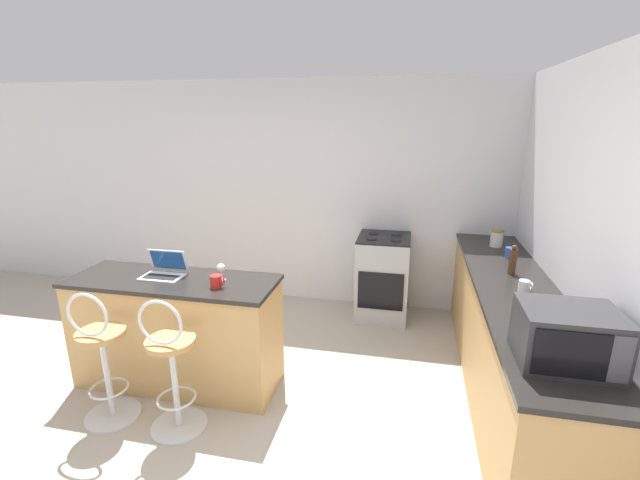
% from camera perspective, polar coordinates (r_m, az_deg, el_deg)
% --- Properties ---
extents(ground_plane, '(20.00, 20.00, 0.00)m').
position_cam_1_polar(ground_plane, '(3.43, -15.30, -23.98)').
color(ground_plane, '#ADA393').
extents(wall_back, '(12.00, 0.06, 2.60)m').
position_cam_1_polar(wall_back, '(5.10, -3.30, 6.12)').
color(wall_back, silver).
rests_on(wall_back, ground_plane).
extents(wall_right, '(0.06, 12.00, 2.60)m').
position_cam_1_polar(wall_right, '(2.71, 36.79, -6.11)').
color(wall_right, silver).
rests_on(wall_right, ground_plane).
extents(breakfast_bar, '(1.69, 0.60, 0.93)m').
position_cam_1_polar(breakfast_bar, '(3.82, -18.52, -11.46)').
color(breakfast_bar, tan).
rests_on(breakfast_bar, ground_plane).
extents(counter_right, '(0.62, 3.06, 0.93)m').
position_cam_1_polar(counter_right, '(3.81, 23.90, -12.07)').
color(counter_right, tan).
rests_on(counter_right, ground_plane).
extents(bar_stool_near, '(0.40, 0.40, 1.04)m').
position_cam_1_polar(bar_stool_near, '(3.57, -26.97, -13.99)').
color(bar_stool_near, silver).
rests_on(bar_stool_near, ground_plane).
extents(bar_stool_far, '(0.40, 0.40, 1.04)m').
position_cam_1_polar(bar_stool_far, '(3.27, -19.15, -15.85)').
color(bar_stool_far, silver).
rests_on(bar_stool_far, ground_plane).
extents(laptop, '(0.33, 0.25, 0.21)m').
position_cam_1_polar(laptop, '(3.71, -20.00, -3.71)').
color(laptop, silver).
rests_on(laptop, breakfast_bar).
extents(microwave, '(0.48, 0.39, 0.30)m').
position_cam_1_polar(microwave, '(2.60, 30.09, -11.10)').
color(microwave, '#2D2D30').
rests_on(microwave, counter_right).
extents(stove_range, '(0.56, 0.60, 0.94)m').
position_cam_1_polar(stove_range, '(4.82, 8.35, -4.92)').
color(stove_range, '#9EA3A8').
rests_on(stove_range, ground_plane).
extents(mug_red, '(0.10, 0.09, 0.09)m').
position_cam_1_polar(mug_red, '(3.35, -13.67, -5.37)').
color(mug_red, red).
rests_on(mug_red, breakfast_bar).
extents(wine_glass_tall, '(0.07, 0.07, 0.14)m').
position_cam_1_polar(wine_glass_tall, '(3.46, -13.06, -3.73)').
color(wine_glass_tall, silver).
rests_on(wine_glass_tall, breakfast_bar).
extents(storage_jar, '(0.13, 0.13, 0.17)m').
position_cam_1_polar(storage_jar, '(4.60, 22.49, 0.24)').
color(storage_jar, silver).
rests_on(storage_jar, counter_right).
extents(mug_blue, '(0.09, 0.08, 0.10)m').
position_cam_1_polar(mug_blue, '(4.29, 23.99, -1.54)').
color(mug_blue, '#2D51AD').
rests_on(mug_blue, counter_right).
extents(mug_white, '(0.10, 0.08, 0.09)m').
position_cam_1_polar(mug_white, '(3.50, 25.61, -5.58)').
color(mug_white, white).
rests_on(mug_white, counter_right).
extents(pepper_mill, '(0.06, 0.06, 0.25)m').
position_cam_1_polar(pepper_mill, '(3.84, 24.32, -2.47)').
color(pepper_mill, '#4C2D19').
rests_on(pepper_mill, counter_right).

